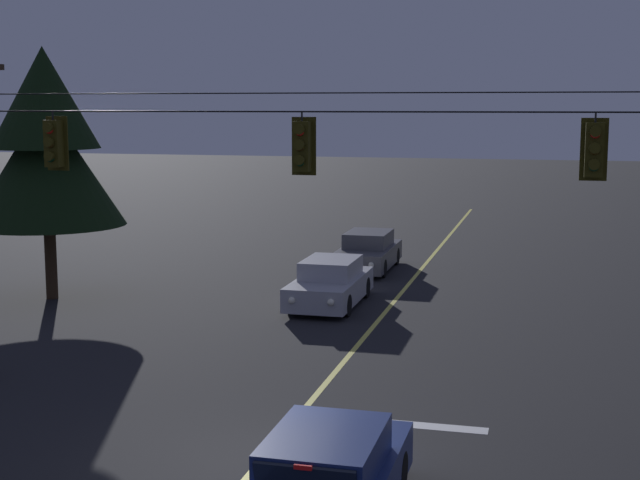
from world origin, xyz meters
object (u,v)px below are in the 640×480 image
Objects in this scene: traffic_light_left_inner at (302,146)px; car_oncoming_trailing at (368,252)px; traffic_light_leftmost at (53,143)px; traffic_light_centre at (594,150)px; car_oncoming_lead at (330,284)px; tree_verge_near at (46,145)px.

traffic_light_left_inner is 16.04m from car_oncoming_trailing.
traffic_light_leftmost is 1.00× the size of traffic_light_centre.
traffic_light_left_inner is (5.30, 0.00, 0.00)m from traffic_light_leftmost.
car_oncoming_lead is at bearing 127.58° from traffic_light_centre.
tree_verge_near reaches higher than traffic_light_left_inner.
traffic_light_centre is at bearing 0.00° from traffic_light_left_inner.
tree_verge_near is at bearing 121.88° from traffic_light_leftmost.
traffic_light_leftmost is 5.30m from traffic_light_left_inner.
car_oncoming_lead and car_oncoming_trailing have the same top height.
tree_verge_near reaches higher than car_oncoming_lead.
traffic_light_centre is 17.47m from car_oncoming_trailing.
traffic_light_left_inner is 0.28× the size of car_oncoming_lead.
car_oncoming_trailing is (-0.09, 6.13, 0.00)m from car_oncoming_lead.
traffic_light_left_inner and traffic_light_centre have the same top height.
traffic_light_centre is 0.28× the size of car_oncoming_trailing.
car_oncoming_trailing is (-1.77, 15.29, -4.49)m from traffic_light_left_inner.
traffic_light_centre reaches higher than car_oncoming_lead.
car_oncoming_lead is 9.55m from tree_verge_near.
traffic_light_left_inner reaches higher than car_oncoming_lead.
tree_verge_near is at bearing -171.92° from car_oncoming_lead.
traffic_light_left_inner is 1.00× the size of traffic_light_centre.
tree_verge_near is (-8.46, -7.35, 4.07)m from car_oncoming_trailing.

